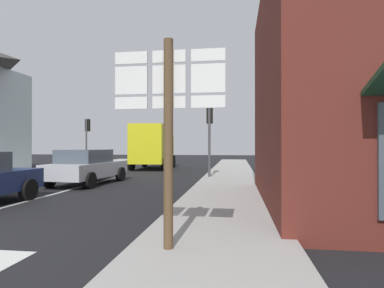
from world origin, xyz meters
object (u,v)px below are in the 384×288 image
(delivery_truck, at_px, (153,145))
(route_sign_post, at_px, (169,121))
(traffic_light_far_left, at_px, (87,132))
(sedan_far, at_px, (87,166))
(traffic_light_near_right, at_px, (210,124))

(delivery_truck, xyz_separation_m, route_sign_post, (4.87, -17.09, 0.35))
(route_sign_post, relative_size, traffic_light_far_left, 0.89)
(sedan_far, distance_m, delivery_truck, 9.06)
(traffic_light_near_right, bearing_deg, route_sign_post, -88.31)
(route_sign_post, bearing_deg, traffic_light_near_right, 91.69)
(traffic_light_far_left, relative_size, traffic_light_near_right, 0.99)
(traffic_light_far_left, bearing_deg, traffic_light_near_right, -34.47)
(traffic_light_far_left, bearing_deg, route_sign_post, -60.24)
(traffic_light_far_left, distance_m, traffic_light_near_right, 11.66)
(sedan_far, bearing_deg, traffic_light_far_left, 116.49)
(sedan_far, xyz_separation_m, traffic_light_near_right, (4.99, 2.68, 1.92))
(sedan_far, xyz_separation_m, route_sign_post, (5.31, -8.09, 1.24))
(traffic_light_near_right, bearing_deg, delivery_truck, 125.73)
(sedan_far, relative_size, delivery_truck, 0.85)
(delivery_truck, bearing_deg, route_sign_post, -74.09)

